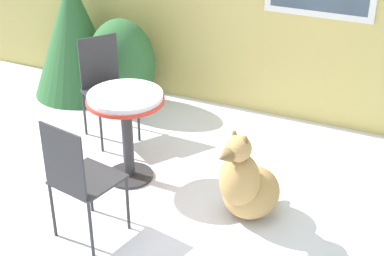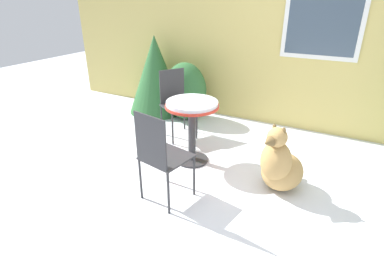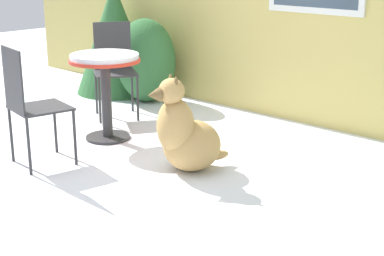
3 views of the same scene
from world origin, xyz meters
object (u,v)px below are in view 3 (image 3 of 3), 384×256
at_px(patio_table, 105,74).
at_px(patio_chair_near_table, 114,65).
at_px(patio_chair_far_side, 30,101).
at_px(dog, 186,136).

bearing_deg(patio_table, patio_chair_near_table, 134.37).
distance_m(patio_chair_far_side, dog, 1.26).
relative_size(patio_chair_far_side, dog, 1.24).
relative_size(patio_table, patio_chair_near_table, 0.82).
xyz_separation_m(patio_table, patio_chair_near_table, (-0.57, 0.59, -0.08)).
distance_m(patio_chair_near_table, patio_chair_far_side, 1.60).
xyz_separation_m(patio_chair_near_table, dog, (1.68, -0.71, -0.25)).
relative_size(patio_chair_near_table, patio_chair_far_side, 1.00).
bearing_deg(dog, patio_table, -162.78).
bearing_deg(patio_chair_far_side, patio_chair_near_table, -53.51).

